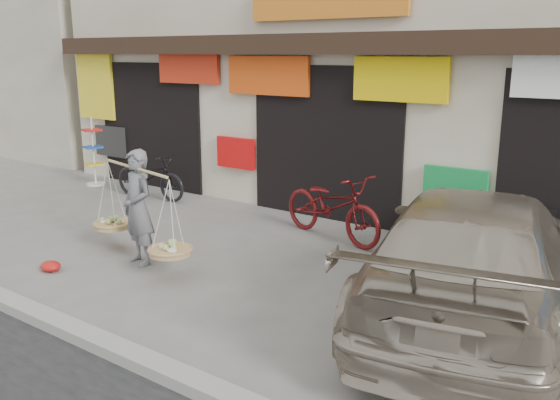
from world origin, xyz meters
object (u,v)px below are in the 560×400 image
Objects in this scene: street_vendor at (138,212)px; bike_2 at (332,206)px; bike_0 at (150,176)px; display_rack at (94,158)px; suv at (474,254)px.

street_vendor reaches higher than bike_2.
display_rack is (-1.99, 0.15, 0.15)m from bike_0.
display_rack reaches higher than bike_0.
bike_2 is at bearing -96.37° from bike_0.
street_vendor is at bearing 162.79° from bike_2.
bike_0 is at bearing 148.40° from street_vendor.
street_vendor is 5.58m from display_rack.
suv is 3.50× the size of display_rack.
street_vendor reaches higher than display_rack.
bike_2 is 1.35× the size of display_rack.
bike_0 is at bearing 102.83° from bike_2.
street_vendor is 4.48m from suv.
street_vendor is 3.91m from bike_0.
bike_2 is 3.15m from suv.
bike_0 is at bearing -24.86° from suv.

